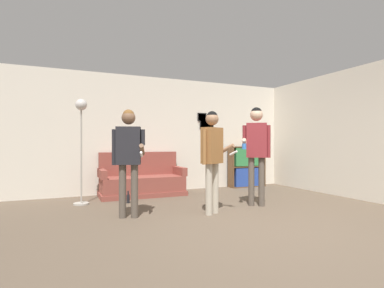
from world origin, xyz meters
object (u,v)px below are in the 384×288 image
Objects in this scene: person_player_foreground_center at (212,151)px; couch at (142,181)px; floor_lamp at (81,128)px; person_watcher_holding_cup at (256,144)px; bottle_on_floor at (128,198)px; person_player_foreground_left at (128,151)px; bookshelf at (247,167)px.

couch is at bearing 105.86° from person_player_foreground_center.
person_watcher_holding_cup is (2.91, -1.40, -0.30)m from floor_lamp.
person_player_foreground_left is at bearing -101.14° from bottle_on_floor.
person_watcher_holding_cup is (1.64, -1.93, 0.81)m from couch.
bottle_on_floor is at bearing 78.86° from person_player_foreground_left.
couch is at bearing 130.29° from person_watcher_holding_cup.
person_player_foreground_center reaches higher than person_player_foreground_left.
bookshelf is at bearing 46.48° from person_player_foreground_center.
person_player_foreground_center is at bearing -167.18° from person_watcher_holding_cup.
person_player_foreground_left is 1.32m from person_player_foreground_center.
person_player_foreground_center is 1.05m from person_watcher_holding_cup.
person_watcher_holding_cup reaches higher than bookshelf.
person_player_foreground_center is (1.89, -1.63, -0.40)m from floor_lamp.
bookshelf is at bearing 30.42° from person_player_foreground_left.
person_player_foreground_center is at bearing -74.14° from couch.
couch is 2.87m from bookshelf.
floor_lamp reaches higher than couch.
couch is 1.78m from floor_lamp.
person_player_foreground_left is 0.92× the size of person_watcher_holding_cup.
person_player_foreground_center is at bearing -52.97° from bottle_on_floor.
person_watcher_holding_cup is (1.02, 0.23, 0.10)m from person_player_foreground_center.
person_watcher_holding_cup is at bearing -1.32° from person_player_foreground_left.
bottle_on_floor is at bearing 150.53° from person_watcher_holding_cup.
floor_lamp is 1.18× the size of person_player_foreground_center.
person_player_foreground_left is (-0.67, -1.88, 0.71)m from couch.
bookshelf is 0.54× the size of floor_lamp.
person_player_foreground_center is (1.29, -0.29, 0.00)m from person_player_foreground_left.
bookshelf is 0.64× the size of person_player_foreground_center.
person_player_foreground_center reaches higher than bottle_on_floor.
floor_lamp reaches higher than bottle_on_floor.
bottle_on_floor is (-1.07, 1.41, -0.92)m from person_player_foreground_center.
person_player_foreground_center is at bearing -133.52° from bookshelf.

